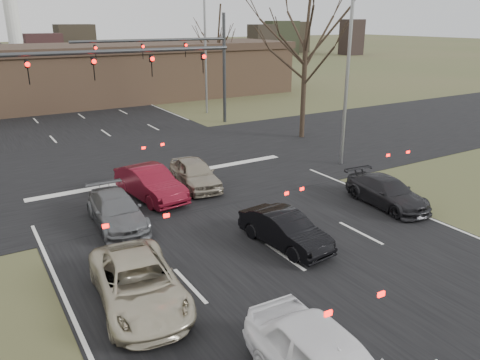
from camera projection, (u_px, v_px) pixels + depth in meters
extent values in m
plane|color=#45502A|center=(347.00, 301.00, 13.25)|extent=(360.00, 360.00, 0.00)
cube|color=black|center=(28.00, 79.00, 61.75)|extent=(14.00, 300.00, 0.02)
cube|color=black|center=(153.00, 166.00, 25.37)|extent=(200.00, 14.00, 0.02)
cube|color=#846147|center=(82.00, 78.00, 44.20)|extent=(42.00, 10.00, 4.60)
cube|color=#38281E|center=(79.00, 49.00, 43.33)|extent=(42.40, 10.40, 0.70)
cylinder|color=#383A3D|center=(107.00, 52.00, 20.51)|extent=(12.00, 0.18, 0.18)
imported|color=black|center=(28.00, 72.00, 19.11)|extent=(0.16, 0.20, 1.00)
imported|color=black|center=(94.00, 69.00, 20.41)|extent=(0.16, 0.20, 1.00)
imported|color=black|center=(151.00, 66.00, 21.72)|extent=(0.16, 0.20, 1.00)
imported|color=black|center=(203.00, 63.00, 23.02)|extent=(0.16, 0.20, 1.00)
cylinder|color=#383A3D|center=(224.00, 69.00, 34.95)|extent=(0.24, 0.24, 8.00)
cylinder|color=#383A3D|center=(153.00, 40.00, 31.53)|extent=(11.00, 0.18, 0.18)
imported|color=black|center=(185.00, 50.00, 32.92)|extent=(0.16, 0.20, 1.00)
imported|color=black|center=(143.00, 51.00, 31.38)|extent=(0.16, 0.20, 1.00)
imported|color=black|center=(95.00, 53.00, 29.84)|extent=(0.16, 0.20, 1.00)
cylinder|color=gray|center=(348.00, 71.00, 24.11)|extent=(0.18, 0.18, 10.00)
cylinder|color=gray|center=(205.00, 52.00, 38.10)|extent=(0.18, 0.18, 10.00)
cylinder|color=black|center=(304.00, 90.00, 30.54)|extent=(0.32, 0.32, 6.33)
cylinder|color=black|center=(218.00, 71.00, 48.08)|extent=(0.32, 0.32, 4.95)
imported|color=beige|center=(139.00, 283.00, 12.90)|extent=(2.66, 4.88, 1.30)
imported|color=black|center=(285.00, 230.00, 16.27)|extent=(1.70, 3.85, 1.23)
imported|color=black|center=(387.00, 192.00, 19.85)|extent=(2.00, 4.24, 1.20)
imported|color=slate|center=(117.00, 211.00, 17.89)|extent=(1.95, 4.32, 1.23)
imported|color=maroon|center=(150.00, 183.00, 20.60)|extent=(2.07, 4.46, 1.42)
imported|color=#A29983|center=(195.00, 173.00, 22.01)|extent=(2.03, 4.12, 1.35)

